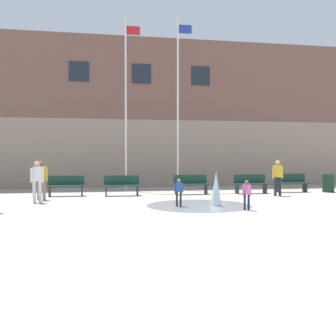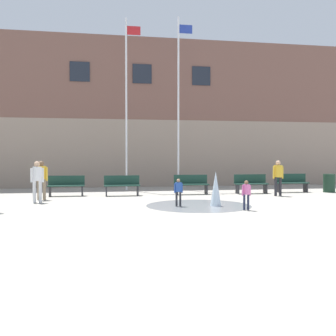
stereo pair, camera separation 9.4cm
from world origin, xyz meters
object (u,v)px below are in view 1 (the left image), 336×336
park_bench_near_trashcan (291,182)px  trash_can (328,183)px  park_bench_center (191,184)px  park_bench_under_right_flagpole (250,183)px  adult_watching (278,175)px  park_bench_left_of_flagpoles (66,185)px  adult_near_bench (41,177)px  adult_in_red (37,178)px  flagpole_left (126,100)px  child_with_pink_shirt (247,193)px  park_bench_under_left_flagpole (122,185)px  child_in_fountain (179,190)px  flagpole_right (178,99)px

park_bench_near_trashcan → trash_can: bearing=-10.9°
park_bench_center → park_bench_under_right_flagpole: 2.91m
park_bench_under_right_flagpole → adult_watching: bearing=-60.9°
park_bench_left_of_flagpoles → park_bench_under_right_flagpole: (8.59, -0.28, 0.00)m
adult_near_bench → park_bench_center: bearing=151.3°
adult_near_bench → adult_in_red: bearing=49.1°
adult_near_bench → flagpole_left: bearing=-172.4°
child_with_pink_shirt → trash_can: 8.37m
park_bench_left_of_flagpoles → child_with_pink_shirt: 8.49m
park_bench_under_left_flagpole → child_in_fountain: (1.77, -4.14, 0.10)m
park_bench_under_left_flagpole → adult_in_red: (-3.35, -2.09, 0.45)m
park_bench_under_left_flagpole → adult_watching: (6.88, -1.33, 0.45)m
child_in_fountain → adult_in_red: bearing=-25.5°
child_in_fountain → flagpole_right: bearing=-105.2°
park_bench_near_trashcan → adult_in_red: size_ratio=1.01×
park_bench_center → trash_can: 6.95m
park_bench_left_of_flagpoles → park_bench_under_right_flagpole: 8.60m
park_bench_left_of_flagpoles → child_with_pink_shirt: size_ratio=1.62×
flagpole_left → child_in_fountain: bearing=-79.2°
park_bench_center → adult_watching: 3.94m
child_with_pink_shirt → park_bench_left_of_flagpoles: bearing=-160.4°
park_bench_left_of_flagpoles → adult_in_red: size_ratio=1.01×
park_bench_left_of_flagpoles → park_bench_under_left_flagpole: bearing=-6.7°
park_bench_under_right_flagpole → adult_in_red: adult_in_red is taller
child_in_fountain → adult_watching: bearing=-154.8°
park_bench_left_of_flagpoles → adult_in_red: 2.58m
park_bench_under_left_flagpole → flagpole_left: bearing=81.6°
adult_near_bench → flagpole_left: (3.75, 4.02, 3.79)m
park_bench_near_trashcan → adult_watching: (-1.49, -1.60, 0.45)m
park_bench_left_of_flagpoles → park_bench_near_trashcan: bearing=-0.0°
park_bench_left_of_flagpoles → park_bench_near_trashcan: (10.83, -0.01, 0.00)m
adult_near_bench → park_bench_near_trashcan: bearing=147.6°
park_bench_under_right_flagpole → adult_in_red: (-9.48, -2.10, 0.45)m
flagpole_right → flagpole_left: bearing=180.0°
park_bench_center → flagpole_left: (-2.80, 2.79, 4.24)m
flagpole_right → park_bench_center: bearing=-89.4°
park_bench_left_of_flagpoles → child_in_fountain: 6.12m
park_bench_center → flagpole_right: size_ratio=0.17×
adult_near_bench → trash_can: adult_near_bench is taller
park_bench_left_of_flagpoles → park_bench_under_left_flagpole: size_ratio=1.00×
park_bench_under_right_flagpole → park_bench_near_trashcan: same height
park_bench_under_left_flagpole → adult_near_bench: bearing=-161.0°
park_bench_under_right_flagpole → flagpole_left: flagpole_left is taller
child_in_fountain → adult_near_bench: 5.91m
flagpole_right → park_bench_left_of_flagpoles: bearing=-155.4°
adult_near_bench → adult_in_red: 0.94m
child_in_fountain → child_with_pink_shirt: bearing=142.8°
park_bench_under_left_flagpole → child_in_fountain: child_in_fountain is taller
child_in_fountain → park_bench_near_trashcan: bearing=-149.9°
park_bench_left_of_flagpoles → adult_near_bench: (-0.86, -1.43, 0.45)m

